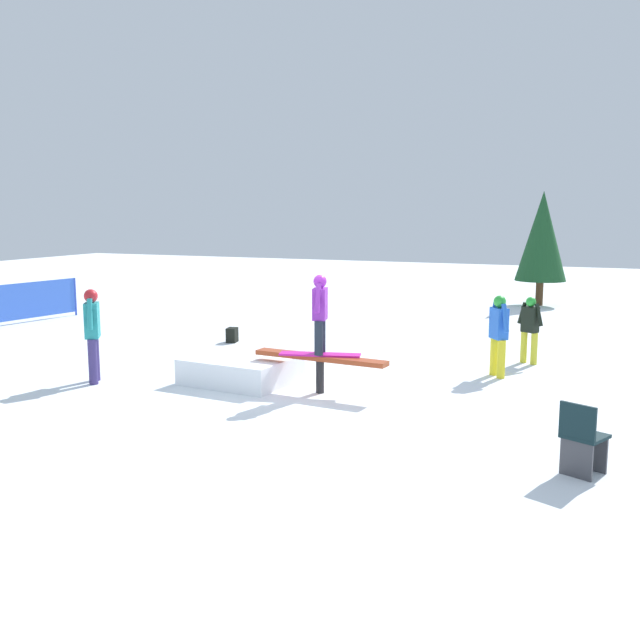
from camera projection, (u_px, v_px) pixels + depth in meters
name	position (u px, v px, depth m)	size (l,w,h in m)	color
ground_plane	(320.00, 393.00, 12.06)	(60.00, 60.00, 0.00)	white
rail_feature	(320.00, 361.00, 11.98)	(2.42, 0.50, 0.65)	black
snow_kicker_ramp	(241.00, 369.00, 12.77)	(1.80, 1.50, 0.46)	white
main_rider_on_rail	(320.00, 315.00, 11.86)	(1.39, 0.74, 1.36)	#C81A94
bystander_blue	(499.00, 331.00, 13.11)	(0.48, 0.59, 1.52)	yellow
bystander_black	(530.00, 326.00, 14.25)	(0.56, 0.35, 1.35)	gold
bystander_teal	(93.00, 330.00, 12.65)	(0.45, 0.62, 1.68)	navy
loose_snowboard_white	(297.00, 355.00, 15.14)	(1.29, 0.28, 0.02)	white
folding_chair	(583.00, 441.00, 8.27)	(0.58, 0.58, 0.88)	#3F3F44
backpack_on_snow	(232.00, 335.00, 16.64)	(0.30, 0.22, 0.34)	black
pine_tree_far	(542.00, 236.00, 22.76)	(1.61, 1.61, 3.67)	#4C331E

